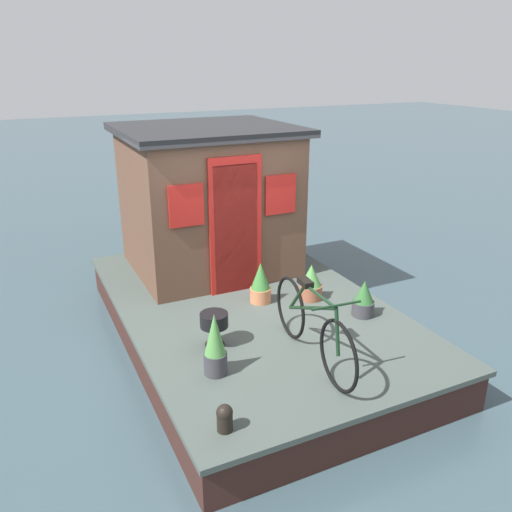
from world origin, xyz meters
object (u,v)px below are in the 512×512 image
potted_plant_thyme (215,345)px  mooring_bollard (225,417)px  charcoal_grill (214,322)px  potted_plant_rosemary (311,283)px  bicycle (312,326)px  houseboat_cabin (208,199)px  potted_plant_ivy (261,283)px  potted_plant_basil (364,299)px

potted_plant_thyme → mooring_bollard: 0.88m
charcoal_grill → potted_plant_rosemary: bearing=-69.7°
bicycle → mooring_bollard: bearing=117.5°
bicycle → potted_plant_rosemary: size_ratio=3.77×
houseboat_cabin → potted_plant_ivy: (-1.42, -0.14, -0.78)m
houseboat_cabin → mooring_bollard: 3.84m
bicycle → mooring_bollard: (-0.64, 1.22, -0.26)m
potted_plant_thyme → mooring_bollard: potted_plant_thyme is taller
charcoal_grill → mooring_bollard: bearing=162.1°
houseboat_cabin → potted_plant_ivy: 1.63m
potted_plant_thyme → charcoal_grill: (0.50, -0.19, -0.02)m
potted_plant_ivy → charcoal_grill: potted_plant_ivy is taller
potted_plant_rosemary → charcoal_grill: bearing=110.3°
potted_plant_thyme → potted_plant_basil: 2.10m
charcoal_grill → mooring_bollard: size_ratio=1.56×
mooring_bollard → bicycle: bearing=-62.5°
mooring_bollard → potted_plant_basil: bearing=-62.1°
potted_plant_ivy → potted_plant_basil: bearing=-132.8°
bicycle → charcoal_grill: size_ratio=4.59×
houseboat_cabin → potted_plant_rosemary: (-1.62, -0.77, -0.81)m
houseboat_cabin → mooring_bollard: houseboat_cabin is taller
potted_plant_ivy → mooring_bollard: bearing=147.1°
potted_plant_ivy → potted_plant_rosemary: 0.66m
potted_plant_ivy → charcoal_grill: 1.21m
potted_plant_ivy → mooring_bollard: 2.50m
potted_plant_basil → charcoal_grill: (0.11, 1.88, 0.07)m
potted_plant_thyme → potted_plant_rosemary: bearing=-58.2°
bicycle → potted_plant_ivy: bicycle is taller
potted_plant_rosemary → mooring_bollard: bearing=133.8°
houseboat_cabin → charcoal_grill: houseboat_cabin is taller
bicycle → charcoal_grill: 1.06m
bicycle → charcoal_grill: bicycle is taller
houseboat_cabin → potted_plant_thyme: size_ratio=3.60×
potted_plant_ivy → potted_plant_rosemary: bearing=-107.5°
potted_plant_rosemary → mooring_bollard: 2.75m
potted_plant_rosemary → potted_plant_thyme: bearing=121.8°
bicycle → potted_plant_thyme: bicycle is taller
houseboat_cabin → potted_plant_basil: size_ratio=5.20×
bicycle → potted_plant_basil: 1.24m
houseboat_cabin → bicycle: bearing=-179.8°
potted_plant_thyme → potted_plant_rosemary: potted_plant_thyme is taller
bicycle → potted_plant_rosemary: (1.26, -0.76, -0.16)m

